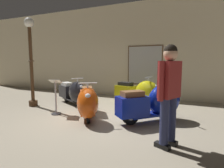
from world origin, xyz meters
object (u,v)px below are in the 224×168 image
object	(u,v)px
scooter_3	(155,102)
info_stanchion	(56,100)
visitor_0	(169,89)
scooter_1	(88,102)
lamppost	(31,56)
scooter_0	(74,92)
scooter_2	(140,93)

from	to	relation	value
scooter_3	info_stanchion	bearing A→B (deg)	144.66
scooter_3	info_stanchion	distance (m)	2.72
scooter_3	visitor_0	xyz separation A→B (m)	(0.50, -1.31, 0.55)
scooter_1	scooter_3	world-z (taller)	scooter_3
scooter_1	lamppost	bearing A→B (deg)	-133.78
scooter_3	scooter_0	bearing A→B (deg)	121.19
scooter_3	lamppost	distance (m)	4.23
lamppost	scooter_1	bearing A→B (deg)	-10.92
scooter_1	scooter_2	world-z (taller)	scooter_2
lamppost	info_stanchion	world-z (taller)	lamppost
scooter_0	scooter_3	distance (m)	2.96
scooter_0	lamppost	size ratio (longest dim) A/B	0.55
scooter_1	lamppost	xyz separation A→B (m)	(-2.45, 0.47, 1.22)
scooter_0	scooter_2	bearing A→B (deg)	47.46
visitor_0	lamppost	bearing A→B (deg)	8.37
scooter_0	info_stanchion	bearing A→B (deg)	-51.30
scooter_2	lamppost	world-z (taller)	lamppost
visitor_0	info_stanchion	bearing A→B (deg)	9.77
lamppost	info_stanchion	bearing A→B (deg)	-18.22
scooter_2	lamppost	size ratio (longest dim) A/B	0.59
scooter_1	visitor_0	world-z (taller)	visitor_0
scooter_0	scooter_1	xyz separation A→B (m)	(1.28, -1.17, 0.02)
scooter_0	info_stanchion	xyz separation A→B (m)	(0.22, -1.16, -0.02)
scooter_3	scooter_2	bearing A→B (deg)	72.54
scooter_2	info_stanchion	size ratio (longest dim) A/B	1.69
scooter_1	info_stanchion	xyz separation A→B (m)	(-1.06, 0.02, -0.04)
scooter_2	info_stanchion	bearing A→B (deg)	-119.34
scooter_3	visitor_0	bearing A→B (deg)	-115.93
scooter_3	visitor_0	world-z (taller)	visitor_0
visitor_0	scooter_1	bearing A→B (deg)	3.73
scooter_3	lamppost	size ratio (longest dim) A/B	0.55
scooter_1	scooter_2	bearing A→B (deg)	123.57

